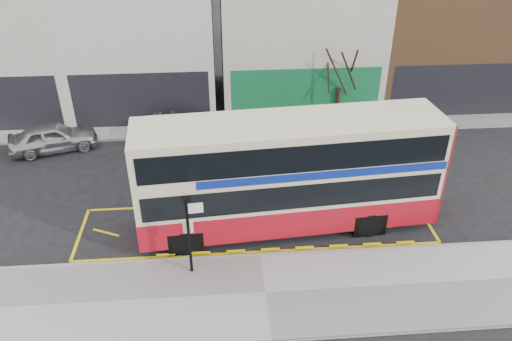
{
  "coord_description": "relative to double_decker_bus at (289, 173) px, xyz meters",
  "views": [
    {
      "loc": [
        -1.28,
        -14.52,
        12.33
      ],
      "look_at": [
        0.02,
        2.0,
        2.36
      ],
      "focal_mm": 35.0,
      "sensor_mm": 36.0,
      "label": 1
    }
  ],
  "objects": [
    {
      "name": "far_pavement",
      "position": [
        -1.27,
        9.41,
        -2.35
      ],
      "size": [
        50.0,
        3.0,
        0.15
      ],
      "primitive_type": "cube",
      "color": "#9D9A95",
      "rests_on": "ground"
    },
    {
      "name": "road_markings",
      "position": [
        -1.27,
        0.01,
        -2.42
      ],
      "size": [
        14.0,
        3.4,
        0.01
      ],
      "primitive_type": null,
      "color": "yellow",
      "rests_on": "ground"
    },
    {
      "name": "car_silver",
      "position": [
        -11.06,
        7.19,
        -1.7
      ],
      "size": [
        4.57,
        2.79,
        1.45
      ],
      "primitive_type": "imported",
      "rotation": [
        0.0,
        0.0,
        1.84
      ],
      "color": "#9C9CA1",
      "rests_on": "ground"
    },
    {
      "name": "terrace_far_left",
      "position": [
        -14.77,
        13.39,
        2.4
      ],
      "size": [
        8.0,
        8.01,
        10.8
      ],
      "color": "beige",
      "rests_on": "ground"
    },
    {
      "name": "pavement",
      "position": [
        -1.27,
        -3.89,
        -2.35
      ],
      "size": [
        40.0,
        4.0,
        0.15
      ],
      "primitive_type": "cube",
      "color": "#9D9A95",
      "rests_on": "ground"
    },
    {
      "name": "terrace_right",
      "position": [
        11.23,
        13.39,
        2.15
      ],
      "size": [
        9.0,
        8.01,
        10.3
      ],
      "color": "brown",
      "rests_on": "ground"
    },
    {
      "name": "double_decker_bus",
      "position": [
        0.0,
        0.0,
        0.0
      ],
      "size": [
        11.72,
        3.55,
        4.61
      ],
      "rotation": [
        0.0,
        0.0,
        0.08
      ],
      "color": "beige",
      "rests_on": "ground"
    },
    {
      "name": "car_white",
      "position": [
        5.18,
        6.66,
        -1.78
      ],
      "size": [
        4.53,
        2.08,
        1.28
      ],
      "primitive_type": "imported",
      "rotation": [
        0.0,
        0.0,
        1.64
      ],
      "color": "#B9B9B9",
      "rests_on": "ground"
    },
    {
      "name": "car_grey",
      "position": [
        -5.0,
        7.84,
        -1.73
      ],
      "size": [
        4.34,
        1.85,
        1.39
      ],
      "primitive_type": "imported",
      "rotation": [
        0.0,
        0.0,
        1.66
      ],
      "color": "#3A3C41",
      "rests_on": "ground"
    },
    {
      "name": "kerb",
      "position": [
        -1.27,
        -1.97,
        -2.35
      ],
      "size": [
        40.0,
        0.15,
        0.15
      ],
      "primitive_type": "cube",
      "color": "gray",
      "rests_on": "ground"
    },
    {
      "name": "bus_stop_post",
      "position": [
        -3.72,
        -2.62,
        -0.48
      ],
      "size": [
        0.75,
        0.15,
        2.99
      ],
      "rotation": [
        0.0,
        0.0,
        0.1
      ],
      "color": "black",
      "rests_on": "pavement"
    },
    {
      "name": "terrace_left",
      "position": [
        -6.77,
        13.39,
        2.9
      ],
      "size": [
        8.0,
        8.01,
        11.8
      ],
      "color": "beige",
      "rests_on": "ground"
    },
    {
      "name": "terrace_green_shop",
      "position": [
        2.23,
        13.39,
        2.65
      ],
      "size": [
        9.0,
        8.01,
        11.3
      ],
      "color": "beige",
      "rests_on": "ground"
    },
    {
      "name": "ground",
      "position": [
        -1.27,
        -1.59,
        -2.43
      ],
      "size": [
        120.0,
        120.0,
        0.0
      ],
      "primitive_type": "plane",
      "color": "black",
      "rests_on": "ground"
    },
    {
      "name": "street_tree_right",
      "position": [
        4.0,
        9.28,
        1.42
      ],
      "size": [
        2.61,
        2.61,
        5.64
      ],
      "color": "black",
      "rests_on": "ground"
    }
  ]
}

